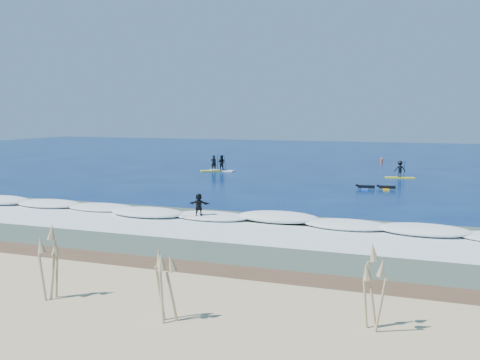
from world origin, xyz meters
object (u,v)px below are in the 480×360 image
(marker_buoy, at_px, (382,160))
(sup_paddler_center, at_px, (222,164))
(prone_paddler_far, at_px, (365,187))
(wave_surfer, at_px, (199,206))
(prone_paddler_near, at_px, (386,188))
(sup_paddler_left, at_px, (214,165))
(sup_paddler_right, at_px, (400,170))

(marker_buoy, bearing_deg, sup_paddler_center, -134.07)
(prone_paddler_far, relative_size, wave_surfer, 1.00)
(prone_paddler_far, bearing_deg, prone_paddler_near, -84.15)
(sup_paddler_center, distance_m, wave_surfer, 26.80)
(sup_paddler_center, distance_m, prone_paddler_far, 18.62)
(sup_paddler_left, relative_size, sup_paddler_right, 1.00)
(wave_surfer, xyz_separation_m, marker_buoy, (6.73, 41.29, -0.50))
(sup_paddler_left, height_order, sup_paddler_center, sup_paddler_left)
(sup_paddler_center, xyz_separation_m, prone_paddler_far, (16.33, -8.92, -0.60))
(prone_paddler_far, distance_m, wave_surfer, 18.13)
(sup_paddler_left, xyz_separation_m, prone_paddler_far, (17.04, -8.39, -0.48))
(sup_paddler_left, bearing_deg, prone_paddler_far, -56.73)
(prone_paddler_near, distance_m, prone_paddler_far, 1.67)
(sup_paddler_left, relative_size, prone_paddler_near, 1.43)
(sup_paddler_center, relative_size, sup_paddler_right, 1.02)
(prone_paddler_near, distance_m, wave_surfer, 19.17)
(sup_paddler_center, relative_size, prone_paddler_far, 1.42)
(sup_paddler_right, relative_size, prone_paddler_near, 1.43)
(marker_buoy, bearing_deg, sup_paddler_left, -134.43)
(sup_paddler_left, relative_size, marker_buoy, 3.89)
(prone_paddler_near, height_order, marker_buoy, marker_buoy)
(sup_paddler_right, bearing_deg, sup_paddler_left, 172.33)
(sup_paddler_right, distance_m, prone_paddler_far, 9.14)
(sup_paddler_center, distance_m, marker_buoy, 22.19)
(wave_surfer, bearing_deg, prone_paddler_far, 58.73)
(sup_paddler_left, height_order, marker_buoy, sup_paddler_left)
(sup_paddler_right, xyz_separation_m, marker_buoy, (-3.12, 16.01, -0.44))
(sup_paddler_center, bearing_deg, prone_paddler_near, -21.45)
(sup_paddler_right, xyz_separation_m, prone_paddler_near, (-0.58, -8.51, -0.61))
(prone_paddler_far, xyz_separation_m, marker_buoy, (-0.90, 24.86, 0.17))
(sup_paddler_left, bearing_deg, sup_paddler_center, 5.98)
(sup_paddler_left, distance_m, sup_paddler_center, 0.89)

